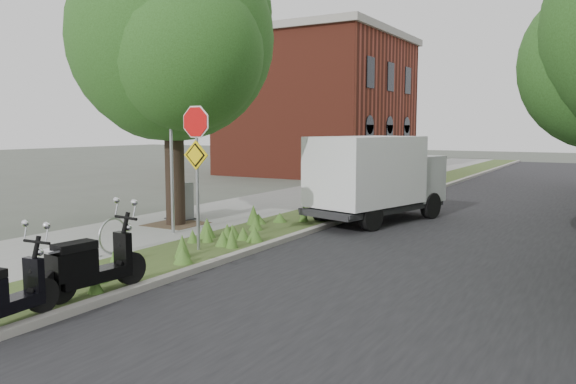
% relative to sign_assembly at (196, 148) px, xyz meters
% --- Properties ---
extents(ground, '(120.00, 120.00, 0.00)m').
position_rel_sign_assembly_xyz_m(ground, '(1.40, -0.58, -2.33)').
color(ground, '#4C5147').
rests_on(ground, ground).
extents(sidewalk_near, '(3.50, 60.00, 0.12)m').
position_rel_sign_assembly_xyz_m(sidewalk_near, '(-2.85, 9.42, -2.27)').
color(sidewalk_near, gray).
rests_on(sidewalk_near, ground).
extents(verge, '(2.00, 60.00, 0.12)m').
position_rel_sign_assembly_xyz_m(verge, '(-0.10, 9.42, -2.27)').
color(verge, '#384D21').
rests_on(verge, ground).
extents(kerb_near, '(0.20, 60.00, 0.13)m').
position_rel_sign_assembly_xyz_m(kerb_near, '(0.90, 9.42, -2.26)').
color(kerb_near, '#9E9991').
rests_on(kerb_near, ground).
extents(road, '(7.00, 60.00, 0.01)m').
position_rel_sign_assembly_xyz_m(road, '(4.40, 9.42, -2.32)').
color(road, black).
rests_on(road, ground).
extents(street_tree_main, '(6.21, 5.54, 7.66)m').
position_rel_sign_assembly_xyz_m(street_tree_main, '(-2.68, 2.28, 2.48)').
color(street_tree_main, black).
rests_on(street_tree_main, ground).
extents(bare_post, '(0.08, 0.08, 4.00)m').
position_rel_sign_assembly_xyz_m(bare_post, '(-1.80, 1.22, -0.21)').
color(bare_post, '#A5A8AD').
rests_on(bare_post, ground).
extents(bike_hoop, '(0.06, 0.78, 0.77)m').
position_rel_sign_assembly_xyz_m(bike_hoop, '(-1.30, -1.18, -1.83)').
color(bike_hoop, '#A5A8AD').
rests_on(bike_hoop, ground).
extents(sign_assembly, '(0.94, 0.08, 3.22)m').
position_rel_sign_assembly_xyz_m(sign_assembly, '(0.00, 0.00, 0.00)').
color(sign_assembly, '#A5A8AD').
rests_on(sign_assembly, ground).
extents(brick_building, '(9.40, 10.40, 8.30)m').
position_rel_sign_assembly_xyz_m(brick_building, '(-8.10, 21.42, 1.88)').
color(brick_building, maroon).
rests_on(brick_building, ground).
extents(scooter_near, '(0.51, 1.87, 0.89)m').
position_rel_sign_assembly_xyz_m(scooter_near, '(0.66, -3.52, -1.78)').
color(scooter_near, black).
rests_on(scooter_near, ground).
extents(box_truck, '(2.97, 5.01, 2.13)m').
position_rel_sign_assembly_xyz_m(box_truck, '(1.69, 5.98, -0.94)').
color(box_truck, '#262628').
rests_on(box_truck, ground).
extents(utility_cabinet, '(0.87, 0.65, 1.07)m').
position_rel_sign_assembly_xyz_m(utility_cabinet, '(-3.07, 2.92, -1.70)').
color(utility_cabinet, '#262628').
rests_on(utility_cabinet, ground).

